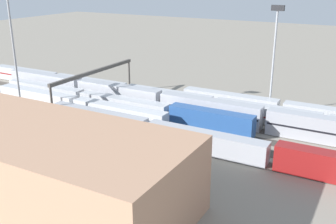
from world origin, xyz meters
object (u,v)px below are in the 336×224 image
train_on_track_5 (197,140)px  maintenance_shed (3,153)px  light_mast_0 (275,45)px  signal_gantry (95,75)px  train_on_track_3 (118,104)px  train_on_track_2 (161,102)px  light_mast_1 (11,26)px  train_on_track_0 (281,109)px  train_on_track_1 (167,98)px  train_on_track_4 (76,106)px

train_on_track_5 → maintenance_shed: maintenance_shed is taller
light_mast_0 → signal_gantry: 42.46m
train_on_track_3 → light_mast_0: bearing=-150.7°
train_on_track_2 → light_mast_1: 35.98m
train_on_track_0 → train_on_track_5: bearing=70.3°
light_mast_1 → train_on_track_3: bearing=-141.7°
train_on_track_3 → light_mast_1: bearing=38.3°
train_on_track_2 → train_on_track_3: train_on_track_2 is taller
light_mast_1 → signal_gantry: light_mast_1 is taller
train_on_track_5 → light_mast_1: light_mast_1 is taller
train_on_track_3 → light_mast_0: (-30.59, -17.16, 13.64)m
train_on_track_0 → train_on_track_5: (8.95, 25.00, 0.09)m
train_on_track_1 → light_mast_1: 38.24m
train_on_track_0 → light_mast_1: light_mast_1 is taller
train_on_track_1 → light_mast_1: (24.22, 23.23, 18.34)m
train_on_track_4 → signal_gantry: 9.34m
train_on_track_4 → train_on_track_0: bearing=-154.5°
train_on_track_5 → train_on_track_1: (17.35, -20.00, -0.10)m
train_on_track_2 → train_on_track_3: size_ratio=1.44×
train_on_track_2 → light_mast_0: light_mast_0 is taller
train_on_track_2 → train_on_track_1: (1.24, -5.00, -0.60)m
light_mast_1 → light_mast_0: bearing=-147.3°
train_on_track_0 → train_on_track_2: size_ratio=0.49×
train_on_track_4 → train_on_track_0: (-41.89, -20.00, 0.02)m
train_on_track_0 → train_on_track_5: train_on_track_5 is taller
train_on_track_4 → train_on_track_5: size_ratio=0.71×
train_on_track_1 → train_on_track_4: bearing=43.9°
train_on_track_1 → maintenance_shed: maintenance_shed is taller
maintenance_shed → train_on_track_4: bearing=-66.9°
train_on_track_3 → maintenance_shed: 36.18m
train_on_track_4 → train_on_track_5: (-32.93, 5.00, 0.11)m
light_mast_0 → light_mast_1: 56.45m
train_on_track_4 → signal_gantry: signal_gantry is taller
train_on_track_3 → train_on_track_5: (-24.81, 10.00, 0.00)m
train_on_track_0 → signal_gantry: size_ratio=1.57×
train_on_track_0 → light_mast_1: 60.70m
train_on_track_1 → signal_gantry: bearing=25.3°
train_on_track_4 → maintenance_shed: size_ratio=0.80×
train_on_track_0 → train_on_track_3: train_on_track_3 is taller
train_on_track_0 → light_mast_0: 14.26m
train_on_track_2 → signal_gantry: bearing=8.3°
light_mast_1 → maintenance_shed: bearing=134.0°
train_on_track_1 → light_mast_1: bearing=43.8°
train_on_track_4 → light_mast_1: bearing=43.6°
light_mast_0 → signal_gantry: (38.99, 14.66, -8.20)m
light_mast_0 → light_mast_1: size_ratio=0.74×
train_on_track_0 → train_on_track_4: bearing=25.5°
train_on_track_2 → train_on_track_5: (-16.11, 15.00, -0.50)m
train_on_track_5 → signal_gantry: bearing=-20.6°
train_on_track_0 → train_on_track_3: 36.94m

